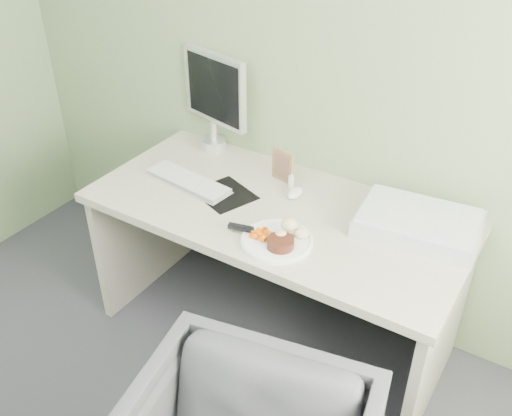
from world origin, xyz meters
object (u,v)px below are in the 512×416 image
Objects in this scene: monitor at (214,97)px; scanner at (418,224)px; plate at (277,241)px; desk at (275,242)px.

scanner is at bearing 5.28° from monitor.
plate is 0.88m from monitor.
plate is at bearing -146.35° from scanner.
plate is 0.56m from scanner.
monitor is (-0.53, 0.31, 0.45)m from desk.
monitor is at bearing 141.52° from plate.
monitor reaches higher than scanner.
scanner is 0.97× the size of monitor.
monitor is at bearing 149.38° from desk.
scanner is (0.43, 0.36, 0.03)m from plate.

